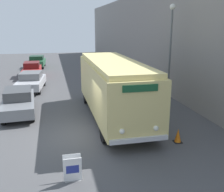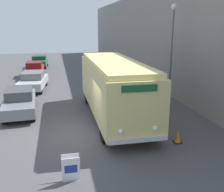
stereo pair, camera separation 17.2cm
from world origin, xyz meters
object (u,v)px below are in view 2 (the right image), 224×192
Objects in this scene: parked_car_distant at (40,61)px; streetlamp at (172,41)px; sign_board at (71,169)px; parked_car_far at (34,69)px; parked_car_mid at (33,81)px; parked_car_near at (20,101)px; traffic_cone at (178,136)px; vintage_bus at (114,86)px.

streetlamp is at bearing -59.76° from parked_car_distant.
sign_board is 0.22× the size of parked_car_distant.
parked_car_mid is at bearing -86.88° from parked_car_far.
parked_car_near is at bearing 108.06° from sign_board.
streetlamp reaches higher than parked_car_mid.
sign_board is at bearing -157.70° from traffic_cone.
vintage_bus is 6.72m from sign_board.
parked_car_mid is 5.92m from parked_car_far.
parked_car_near is 11.95m from parked_car_far.
traffic_cone is (7.14, -11.87, -0.43)m from parked_car_mid.
parked_car_near is at bearing 160.42° from vintage_bus.
sign_board is at bearing -132.09° from streetlamp.
parked_car_far reaches higher than traffic_cone.
streetlamp is 1.41× the size of parked_car_far.
streetlamp is 20.77m from parked_car_distant.
parked_car_mid is (-2.23, 13.88, 0.30)m from sign_board.
traffic_cone is at bearing -67.12° from parked_car_far.
sign_board is (-2.82, -5.93, -1.42)m from vintage_bus.
parked_car_far is at bearing 111.10° from vintage_bus.
parked_car_far is at bearing -88.65° from parked_car_distant.
vintage_bus is 10.08× the size of sign_board.
traffic_cone is (7.44, -17.78, -0.45)m from parked_car_far.
parked_car_near reaches higher than parked_car_distant.
parked_car_distant reaches higher than traffic_cone.
streetlamp reaches higher than sign_board.
vintage_bus reaches higher than parked_car_mid.
parked_car_near is (-5.37, 1.91, -1.10)m from vintage_bus.
vintage_bus is at bearing 64.62° from sign_board.
sign_board reaches higher than traffic_cone.
vintage_bus reaches higher than parked_car_distant.
vintage_bus is 14.45× the size of traffic_cone.
parked_car_distant is at bearing 95.14° from sign_board.
streetlamp is 1.55× the size of parked_car_distant.
parked_car_mid is at bearing 122.39° from vintage_bus.
parked_car_distant is (-9.33, 18.24, -3.41)m from streetlamp.
parked_car_near is at bearing -87.37° from parked_car_mid.
vintage_bus is at bearing -72.44° from parked_car_distant.
parked_car_mid is (0.33, 6.04, -0.01)m from parked_car_near.
vintage_bus is at bearing -23.32° from parked_car_near.
parked_car_mid is at bearing -86.32° from parked_car_distant.
parked_car_far is 7.08× the size of traffic_cone.
parked_car_near is 7.45× the size of traffic_cone.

